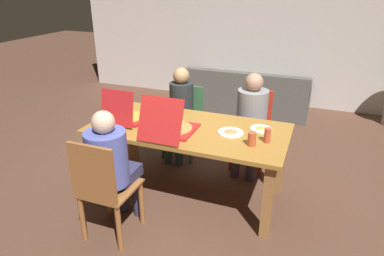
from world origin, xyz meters
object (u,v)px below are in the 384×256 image
at_px(chair_1, 104,189).
at_px(drinking_glass_1, 166,113).
at_px(pizza_box_0, 171,127).
at_px(dining_table, 188,138).
at_px(plate_1, 231,132).
at_px(person_1, 111,161).
at_px(chair_0, 252,125).
at_px(drinking_glass_2, 252,139).
at_px(plate_0, 261,129).
at_px(couch, 247,96).
at_px(chair_2, 184,118).
at_px(drinking_glass_0, 267,135).
at_px(person_2, 180,107).
at_px(person_0, 251,115).
at_px(pizza_box_1, 127,116).

relative_size(chair_1, drinking_glass_1, 7.99).
bearing_deg(pizza_box_0, dining_table, 59.34).
bearing_deg(plate_1, person_1, -137.16).
height_order(chair_0, drinking_glass_2, chair_0).
relative_size(person_1, plate_0, 5.56).
relative_size(dining_table, couch, 0.96).
xyz_separation_m(chair_2, pizza_box_0, (0.30, -1.07, 0.35)).
relative_size(chair_2, pizza_box_0, 1.55).
bearing_deg(drinking_glass_0, person_2, 146.18).
xyz_separation_m(person_0, drinking_glass_2, (0.20, -0.95, 0.14)).
height_order(chair_2, drinking_glass_1, drinking_glass_1).
height_order(chair_2, plate_0, chair_2).
relative_size(pizza_box_1, drinking_glass_1, 3.53).
distance_m(person_0, person_2, 0.88).
bearing_deg(drinking_glass_0, couch, 105.42).
relative_size(person_2, drinking_glass_0, 8.54).
xyz_separation_m(pizza_box_0, drinking_glass_0, (0.90, 0.12, 0.01)).
bearing_deg(chair_0, chair_2, -177.49).
relative_size(pizza_box_1, plate_0, 2.03).
relative_size(dining_table, chair_0, 2.13).
xyz_separation_m(chair_1, pizza_box_1, (-0.25, 0.84, 0.31)).
distance_m(person_1, chair_2, 1.66).
height_order(chair_2, pizza_box_1, pizza_box_1).
xyz_separation_m(dining_table, person_1, (-0.41, -0.76, 0.04)).
bearing_deg(chair_1, drinking_glass_1, 84.39).
bearing_deg(chair_2, drinking_glass_0, -38.20).
xyz_separation_m(pizza_box_1, couch, (0.68, 2.82, -0.56)).
relative_size(person_0, chair_1, 1.21).
relative_size(chair_0, person_2, 0.79).
bearing_deg(drinking_glass_0, drinking_glass_2, -134.56).
bearing_deg(chair_0, pizza_box_1, -138.77).
relative_size(chair_1, chair_2, 1.09).
distance_m(pizza_box_0, drinking_glass_2, 0.78).
bearing_deg(plate_0, chair_2, 148.22).
relative_size(drinking_glass_1, drinking_glass_2, 0.95).
xyz_separation_m(person_1, couch, (0.43, 3.52, -0.44)).
relative_size(chair_0, couch, 0.45).
relative_size(chair_0, plate_1, 3.73).
relative_size(dining_table, pizza_box_0, 3.44).
distance_m(chair_2, plate_1, 1.25).
relative_size(drinking_glass_1, couch, 0.06).
xyz_separation_m(person_2, couch, (0.43, 2.01, -0.42)).
xyz_separation_m(chair_0, chair_2, (-0.88, -0.04, -0.02)).
xyz_separation_m(person_0, plate_1, (-0.04, -0.76, 0.09)).
height_order(chair_0, person_0, person_0).
bearing_deg(chair_1, person_0, 62.38).
relative_size(pizza_box_1, couch, 0.21).
bearing_deg(plate_0, pizza_box_0, -154.15).
xyz_separation_m(person_2, drinking_glass_1, (0.10, -0.61, 0.15)).
bearing_deg(pizza_box_0, person_1, -117.41).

